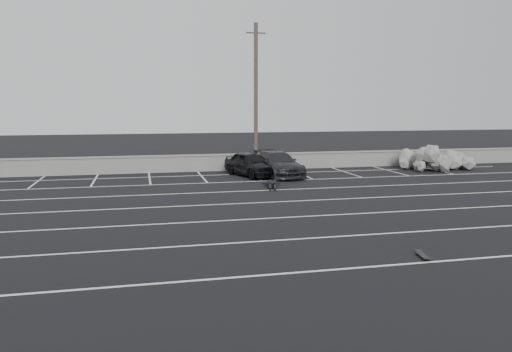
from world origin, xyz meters
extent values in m
plane|color=black|center=(0.00, 0.00, 0.00)|extent=(120.00, 120.00, 0.00)
cube|color=gray|center=(0.00, 14.00, 0.50)|extent=(50.00, 0.35, 1.00)
cube|color=gray|center=(0.00, 14.00, 1.02)|extent=(50.00, 0.45, 0.08)
cube|color=silver|center=(0.00, -6.00, 0.00)|extent=(36.00, 0.10, 0.01)
cube|color=silver|center=(0.00, -3.00, 0.00)|extent=(36.00, 0.10, 0.01)
cube|color=silver|center=(0.00, 0.00, 0.00)|extent=(36.00, 0.10, 0.01)
cube|color=silver|center=(0.00, 3.00, 0.00)|extent=(36.00, 0.10, 0.01)
cube|color=silver|center=(0.00, 6.00, 0.00)|extent=(36.00, 0.10, 0.01)
cube|color=silver|center=(0.00, 9.00, 0.00)|extent=(36.00, 0.10, 0.01)
cube|color=silver|center=(0.00, 12.00, 0.00)|extent=(36.00, 0.10, 0.01)
cube|color=silver|center=(-11.00, 11.50, 0.00)|extent=(0.10, 5.00, 0.01)
cube|color=silver|center=(-8.00, 11.50, 0.00)|extent=(0.10, 5.00, 0.01)
cube|color=silver|center=(-5.00, 11.50, 0.00)|extent=(0.10, 5.00, 0.01)
cube|color=silver|center=(-2.00, 11.50, 0.00)|extent=(0.10, 5.00, 0.01)
cube|color=silver|center=(1.00, 11.50, 0.00)|extent=(0.10, 5.00, 0.01)
cube|color=silver|center=(4.00, 11.50, 0.00)|extent=(0.10, 5.00, 0.01)
cube|color=silver|center=(7.00, 11.50, 0.00)|extent=(0.10, 5.00, 0.01)
cube|color=silver|center=(10.00, 11.50, 0.00)|extent=(0.10, 5.00, 0.01)
cube|color=silver|center=(13.00, 11.50, 0.00)|extent=(0.10, 5.00, 0.01)
imported|color=black|center=(0.85, 11.11, 0.72)|extent=(2.93, 4.53, 1.43)
imported|color=black|center=(2.37, 10.80, 0.72)|extent=(2.56, 5.13, 1.43)
cylinder|color=#4C4238|center=(1.64, 13.20, 4.56)|extent=(0.24, 0.24, 9.13)
cube|color=#4C4238|center=(1.64, 13.20, 8.52)|extent=(1.22, 0.08, 0.08)
cylinder|color=#272729|center=(12.14, 13.60, 0.45)|extent=(0.69, 0.69, 0.91)
cylinder|color=#272729|center=(12.14, 13.60, 0.93)|extent=(0.76, 0.76, 0.05)
cube|color=black|center=(1.91, -5.60, 0.08)|extent=(0.32, 0.71, 0.02)
cube|color=#272729|center=(1.96, -5.38, 0.04)|extent=(0.15, 0.07, 0.04)
cube|color=#272729|center=(1.86, -5.83, 0.04)|extent=(0.15, 0.07, 0.04)
cylinder|color=black|center=(1.88, -5.36, 0.02)|extent=(0.04, 0.05, 0.05)
cylinder|color=black|center=(2.04, -5.40, 0.02)|extent=(0.04, 0.05, 0.05)
cylinder|color=black|center=(1.77, -5.81, 0.02)|extent=(0.04, 0.05, 0.05)
cylinder|color=black|center=(1.94, -5.84, 0.02)|extent=(0.04, 0.05, 0.05)
camera|label=1|loc=(-5.47, -17.32, 4.07)|focal=35.00mm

